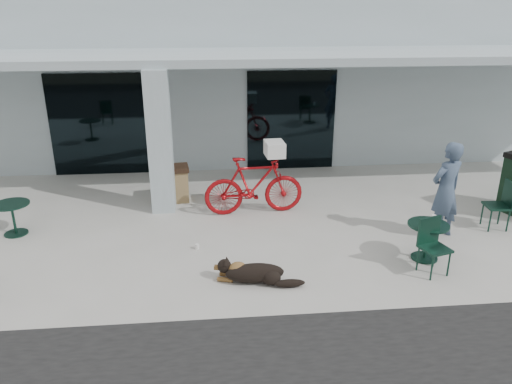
{
  "coord_description": "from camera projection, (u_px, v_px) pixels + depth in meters",
  "views": [
    {
      "loc": [
        -0.42,
        -8.26,
        4.45
      ],
      "look_at": [
        0.42,
        0.61,
        1.0
      ],
      "focal_mm": 35.0,
      "sensor_mm": 36.0,
      "label": 1
    }
  ],
  "objects": [
    {
      "name": "person",
      "position": [
        446.0,
        191.0,
        9.69
      ],
      "size": [
        0.84,
        0.7,
        1.95
      ],
      "primitive_type": "imported",
      "rotation": [
        0.0,
        0.0,
        3.53
      ],
      "color": "#3F526B",
      "rests_on": "ground"
    },
    {
      "name": "cafe_chair_far_a",
      "position": [
        435.0,
        248.0,
        8.5
      ],
      "size": [
        0.56,
        0.59,
        0.98
      ],
      "primitive_type": null,
      "rotation": [
        0.0,
        0.0,
        0.29
      ],
      "color": "#102F24",
      "rests_on": "ground"
    },
    {
      "name": "laundry_basket",
      "position": [
        275.0,
        149.0,
        10.66
      ],
      "size": [
        0.43,
        0.56,
        0.31
      ],
      "primitive_type": "cube",
      "rotation": [
        0.0,
        0.0,
        1.64
      ],
      "color": "white",
      "rests_on": "bicycle"
    },
    {
      "name": "column",
      "position": [
        160.0,
        143.0,
        10.75
      ],
      "size": [
        0.5,
        0.5,
        3.12
      ],
      "primitive_type": "cube",
      "color": "#ABBBC2",
      "rests_on": "ground"
    },
    {
      "name": "bicycle",
      "position": [
        254.0,
        185.0,
        10.88
      ],
      "size": [
        2.21,
        0.76,
        1.31
      ],
      "primitive_type": "imported",
      "rotation": [
        0.0,
        0.0,
        1.64
      ],
      "color": "#9B0C11",
      "rests_on": "ground"
    },
    {
      "name": "cafe_table_far",
      "position": [
        426.0,
        241.0,
        9.05
      ],
      "size": [
        0.83,
        0.83,
        0.69
      ],
      "primitive_type": null,
      "rotation": [
        0.0,
        0.0,
        0.13
      ],
      "color": "#102F24",
      "rests_on": "ground"
    },
    {
      "name": "cup_on_table",
      "position": [
        434.0,
        218.0,
        9.02
      ],
      "size": [
        0.1,
        0.1,
        0.12
      ],
      "primitive_type": "cylinder",
      "rotation": [
        0.0,
        0.0,
        0.13
      ],
      "color": "white",
      "rests_on": "cafe_table_far"
    },
    {
      "name": "storefront_glass_left",
      "position": [
        104.0,
        125.0,
        13.17
      ],
      "size": [
        2.8,
        0.06,
        2.7
      ],
      "primitive_type": "cube",
      "color": "black",
      "rests_on": "ground"
    },
    {
      "name": "building",
      "position": [
        221.0,
        71.0,
        16.39
      ],
      "size": [
        22.0,
        7.0,
        4.5
      ],
      "primitive_type": "cube",
      "color": "#ABBBC2",
      "rests_on": "ground"
    },
    {
      "name": "storefront_glass_right",
      "position": [
        291.0,
        121.0,
        13.61
      ],
      "size": [
        2.4,
        0.06,
        2.7
      ],
      "primitive_type": "cube",
      "color": "black",
      "rests_on": "ground"
    },
    {
      "name": "trash_receptacle",
      "position": [
        178.0,
        183.0,
        11.65
      ],
      "size": [
        0.56,
        0.56,
        0.86
      ],
      "primitive_type": null,
      "rotation": [
        0.0,
        0.0,
        0.12
      ],
      "color": "olive",
      "rests_on": "ground"
    },
    {
      "name": "ground",
      "position": [
        237.0,
        254.0,
        9.31
      ],
      "size": [
        80.0,
        80.0,
        0.0
      ],
      "primitive_type": "plane",
      "color": "#BAB7AF",
      "rests_on": "ground"
    },
    {
      "name": "cafe_chair_far_b",
      "position": [
        497.0,
        205.0,
        10.22
      ],
      "size": [
        0.54,
        0.5,
        1.01
      ],
      "primitive_type": null,
      "rotation": [
        0.0,
        0.0,
        -1.65
      ],
      "color": "#102F24",
      "rests_on": "ground"
    },
    {
      "name": "cup_near_dog",
      "position": [
        197.0,
        247.0,
        9.5
      ],
      "size": [
        0.09,
        0.09,
        0.1
      ],
      "primitive_type": "cylinder",
      "rotation": [
        0.0,
        0.0,
        0.17
      ],
      "color": "white",
      "rests_on": "ground"
    },
    {
      "name": "cafe_table_near",
      "position": [
        14.0,
        219.0,
        10.01
      ],
      "size": [
        0.86,
        0.86,
        0.67
      ],
      "primitive_type": null,
      "rotation": [
        0.0,
        0.0,
        0.24
      ],
      "color": "#102F24",
      "rests_on": "ground"
    },
    {
      "name": "overhang",
      "position": [
        225.0,
        57.0,
        11.49
      ],
      "size": [
        22.0,
        2.8,
        0.18
      ],
      "primitive_type": "cube",
      "color": "#ABBBC2",
      "rests_on": "column"
    },
    {
      "name": "dog",
      "position": [
        255.0,
        272.0,
        8.34
      ],
      "size": [
        1.2,
        0.65,
        0.38
      ],
      "primitive_type": null,
      "rotation": [
        0.0,
        0.0,
        -0.25
      ],
      "color": "black",
      "rests_on": "ground"
    }
  ]
}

